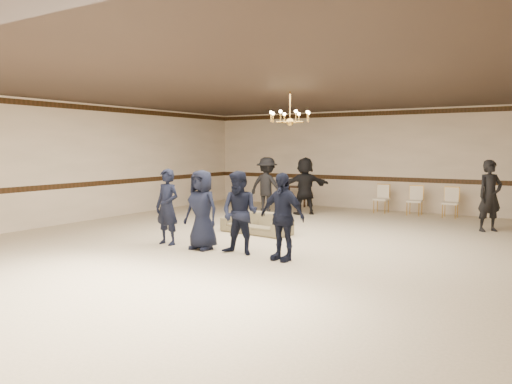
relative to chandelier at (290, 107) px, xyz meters
The scene contains 16 objects.
room 1.62m from the chandelier, 90.00° to the right, with size 12.01×14.01×3.21m.
chair_rail 6.27m from the chandelier, 90.00° to the left, with size 12.00×0.02×0.14m, color #331E0F.
crown_molding 5.99m from the chandelier, 90.00° to the left, with size 12.00×0.02×0.14m, color #331E0F.
chandelier is the anchor object (origin of this frame).
boy_a 3.37m from the chandelier, 134.46° to the right, with size 0.57×0.38×1.57m, color black.
boy_b 2.97m from the chandelier, 116.72° to the right, with size 0.77×0.50×1.57m, color black.
boy_c 2.81m from the chandelier, 91.46° to the right, with size 0.76×0.59×1.57m, color black.
boy_d 2.94m from the chandelier, 65.65° to the right, with size 0.92×0.38×1.57m, color black.
settee 2.81m from the chandelier, 167.81° to the left, with size 1.70×0.66×0.50m, color #6F664A.
adult_left 4.40m from the chandelier, 127.83° to the left, with size 1.11×0.64×1.71m, color black.
adult_mid 4.55m from the chandelier, 111.58° to the left, with size 1.59×0.51×1.71m, color black.
adult_right 5.34m from the chandelier, 43.26° to the left, with size 0.62×0.41×1.71m, color black.
banquet_chair_left 5.83m from the chandelier, 85.96° to the left, with size 0.42×0.42×0.86m, color #F0E4CA, non-canonical shape.
banquet_chair_mid 5.97m from the chandelier, 75.42° to the left, with size 0.42×0.42×0.86m, color #F0E4CA, non-canonical shape.
banquet_chair_right 6.28m from the chandelier, 65.79° to the left, with size 0.42×0.42×0.86m, color #F0E4CA, non-canonical shape.
console_table 6.58m from the chandelier, 115.63° to the left, with size 0.82×0.35×0.69m, color black.
Camera 1 is at (5.05, -8.52, 2.02)m, focal length 34.74 mm.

